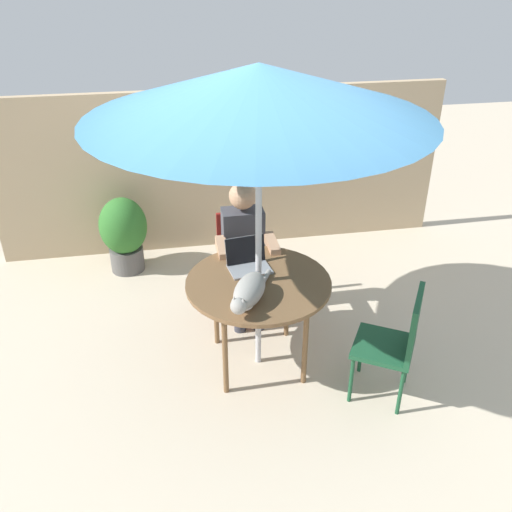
# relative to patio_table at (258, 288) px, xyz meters

# --- Properties ---
(ground_plane) EXTENTS (14.00, 14.00, 0.00)m
(ground_plane) POSITION_rel_patio_table_xyz_m (0.00, 0.00, -0.68)
(ground_plane) COLOR beige
(fence_back) EXTENTS (4.55, 0.08, 1.65)m
(fence_back) POSITION_rel_patio_table_xyz_m (0.00, 2.00, 0.14)
(fence_back) COLOR tan
(fence_back) RESTS_ON ground
(patio_table) EXTENTS (1.05, 1.05, 0.74)m
(patio_table) POSITION_rel_patio_table_xyz_m (0.00, 0.00, 0.00)
(patio_table) COLOR brown
(patio_table) RESTS_ON ground
(patio_umbrella) EXTENTS (2.18, 2.18, 2.25)m
(patio_umbrella) POSITION_rel_patio_table_xyz_m (0.00, 0.00, 1.40)
(patio_umbrella) COLOR #B7B7BC
(patio_umbrella) RESTS_ON ground
(chair_occupied) EXTENTS (0.40, 0.40, 0.87)m
(chair_occupied) POSITION_rel_patio_table_xyz_m (0.00, 0.80, -0.18)
(chair_occupied) COLOR maroon
(chair_occupied) RESTS_ON ground
(chair_empty) EXTENTS (0.55, 0.55, 0.87)m
(chair_empty) POSITION_rel_patio_table_xyz_m (0.87, -0.52, -0.18)
(chair_empty) COLOR #194C2D
(chair_empty) RESTS_ON ground
(person_seated) EXTENTS (0.48, 0.48, 1.21)m
(person_seated) POSITION_rel_patio_table_xyz_m (0.00, 0.65, -0.00)
(person_seated) COLOR #3F3F47
(person_seated) RESTS_ON ground
(laptop) EXTENTS (0.33, 0.29, 0.21)m
(laptop) POSITION_rel_patio_table_xyz_m (-0.05, 0.21, 0.12)
(laptop) COLOR gray
(laptop) RESTS_ON patio_table
(cat) EXTENTS (0.39, 0.58, 0.17)m
(cat) POSITION_rel_patio_table_xyz_m (-0.11, -0.26, 0.14)
(cat) COLOR gray
(cat) RESTS_ON patio_table
(potted_plant_near_fence) EXTENTS (0.46, 0.46, 0.76)m
(potted_plant_near_fence) POSITION_rel_patio_table_xyz_m (-1.03, 1.61, -0.27)
(potted_plant_near_fence) COLOR #595654
(potted_plant_near_fence) RESTS_ON ground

